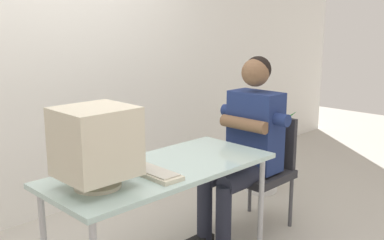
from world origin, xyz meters
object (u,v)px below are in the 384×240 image
at_px(crt_monitor, 96,143).
at_px(office_chair, 261,165).
at_px(keyboard, 148,170).
at_px(potted_plant, 262,153).
at_px(desk, 163,176).
at_px(person_seated, 246,141).

xyz_separation_m(crt_monitor, office_chair, (1.49, 0.04, -0.48)).
distance_m(keyboard, potted_plant, 1.85).
distance_m(desk, person_seated, 0.84).
xyz_separation_m(keyboard, office_chair, (1.16, 0.05, -0.25)).
bearing_deg(person_seated, desk, -178.35).
bearing_deg(office_chair, crt_monitor, -178.55).
xyz_separation_m(crt_monitor, potted_plant, (2.08, 0.46, -0.59)).
bearing_deg(office_chair, potted_plant, 35.30).
relative_size(keyboard, office_chair, 0.56).
bearing_deg(office_chair, desk, -178.66).
bearing_deg(person_seated, potted_plant, 28.04).
xyz_separation_m(keyboard, potted_plant, (1.75, 0.47, -0.36)).
bearing_deg(keyboard, crt_monitor, 178.14).
xyz_separation_m(crt_monitor, person_seated, (1.30, 0.04, -0.24)).
distance_m(office_chair, potted_plant, 0.73).
xyz_separation_m(office_chair, potted_plant, (0.59, 0.42, -0.12)).
height_order(keyboard, person_seated, person_seated).
bearing_deg(crt_monitor, office_chair, 1.45).
distance_m(desk, crt_monitor, 0.55).
height_order(desk, office_chair, office_chair).
bearing_deg(desk, potted_plant, 15.27).
xyz_separation_m(desk, potted_plant, (1.62, 0.44, -0.29)).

